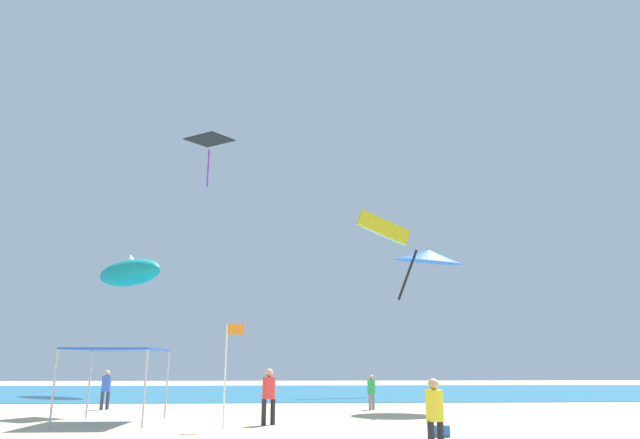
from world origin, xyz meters
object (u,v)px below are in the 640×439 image
at_px(cooler_box, 439,430).
at_px(kite_diamond_black, 210,142).
at_px(banner_flag, 228,364).
at_px(kite_parafoil_yellow, 384,228).
at_px(canopy_tent, 118,352).
at_px(person_rightmost, 106,386).
at_px(kite_inflatable_teal, 129,273).
at_px(person_near_tent, 435,411).
at_px(kite_delta_blue, 428,256).
at_px(person_central, 269,392).
at_px(person_leftmost, 371,389).

relative_size(cooler_box, kite_diamond_black, 0.20).
distance_m(banner_flag, kite_parafoil_yellow, 24.60).
bearing_deg(kite_parafoil_yellow, canopy_tent, -137.66).
xyz_separation_m(person_rightmost, cooler_box, (13.09, -10.38, -0.87)).
bearing_deg(canopy_tent, kite_inflatable_teal, 106.22).
height_order(canopy_tent, kite_diamond_black, kite_diamond_black).
height_order(person_near_tent, person_rightmost, person_rightmost).
relative_size(banner_flag, cooler_box, 5.92).
relative_size(kite_inflatable_teal, kite_delta_blue, 1.41).
distance_m(cooler_box, kite_delta_blue, 12.14).
bearing_deg(person_rightmost, kite_inflatable_teal, 47.97).
xyz_separation_m(kite_diamond_black, kite_inflatable_teal, (-7.13, 11.14, -5.61)).
bearing_deg(canopy_tent, person_near_tent, -39.54).
xyz_separation_m(banner_flag, kite_inflatable_teal, (-9.78, 20.86, 6.38)).
bearing_deg(person_rightmost, person_central, -97.50).
relative_size(person_rightmost, kite_parafoil_yellow, 0.42).
xyz_separation_m(person_rightmost, kite_parafoil_yellow, (15.39, 12.60, 10.88)).
bearing_deg(canopy_tent, person_rightmost, 110.52).
bearing_deg(canopy_tent, person_leftmost, 28.32).
xyz_separation_m(person_central, kite_diamond_black, (-4.00, 8.56, 12.94)).
xyz_separation_m(person_near_tent, kite_delta_blue, (3.31, 13.36, 6.22)).
distance_m(person_rightmost, cooler_box, 16.72).
relative_size(person_central, kite_delta_blue, 0.41).
bearing_deg(person_rightmost, kite_delta_blue, -59.00).
xyz_separation_m(person_near_tent, person_central, (-4.15, 7.15, 0.10)).
xyz_separation_m(person_central, kite_parafoil_yellow, (7.46, 19.58, 10.81)).
bearing_deg(banner_flag, cooler_box, -18.96).
bearing_deg(banner_flag, person_rightmost, 128.96).
bearing_deg(person_rightmost, cooler_box, -94.54).
height_order(person_leftmost, kite_delta_blue, kite_delta_blue).
bearing_deg(person_central, kite_delta_blue, -165.33).
bearing_deg(kite_inflatable_teal, cooler_box, 163.22).
distance_m(person_rightmost, kite_parafoil_yellow, 22.67).
relative_size(person_leftmost, kite_parafoil_yellow, 0.37).
relative_size(person_central, kite_inflatable_teal, 0.29).
relative_size(person_leftmost, person_central, 0.82).
bearing_deg(person_near_tent, person_rightmost, -81.68).
xyz_separation_m(person_rightmost, kite_inflatable_teal, (-3.20, 12.72, 7.40)).
bearing_deg(kite_delta_blue, person_rightmost, 146.44).
relative_size(person_central, banner_flag, 0.56).
bearing_deg(kite_diamond_black, kite_parafoil_yellow, 75.18).
bearing_deg(kite_diamond_black, person_leftmost, 17.32).
bearing_deg(kite_delta_blue, person_near_tent, -134.63).
bearing_deg(cooler_box, kite_parafoil_yellow, 84.28).
xyz_separation_m(person_near_tent, kite_diamond_black, (-8.15, 15.71, 13.03)).
bearing_deg(kite_delta_blue, person_central, -170.95).
xyz_separation_m(kite_parafoil_yellow, kite_inflatable_teal, (-18.59, 0.12, -3.49)).
bearing_deg(kite_delta_blue, kite_inflatable_teal, 113.33).
xyz_separation_m(person_central, person_rightmost, (-7.93, 6.98, -0.07)).
height_order(canopy_tent, kite_inflatable_teal, kite_inflatable_teal).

